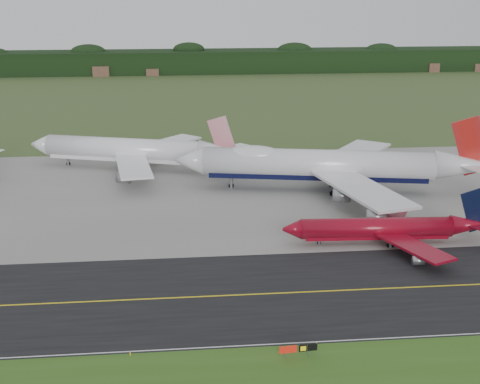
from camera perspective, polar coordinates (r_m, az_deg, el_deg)
name	(u,v)px	position (r m, az deg, el deg)	size (l,w,h in m)	color
ground	(303,281)	(112.03, 5.43, -7.60)	(600.00, 600.00, 0.00)	#3D4B23
taxiway	(308,292)	(108.48, 5.83, -8.48)	(400.00, 32.00, 0.02)	black
apron	(263,191)	(159.07, 1.96, 0.12)	(400.00, 78.00, 0.01)	gray
taxiway_centreline	(308,292)	(108.47, 5.83, -8.47)	(400.00, 0.40, 0.00)	gold
taxiway_edge_line	(330,341)	(95.10, 7.70, -12.50)	(400.00, 0.25, 0.00)	silver
horizon_treeline	(210,63)	(376.19, -2.58, 10.98)	(700.00, 25.00, 12.00)	black
jet_ba_747	(329,165)	(158.36, 7.59, 2.30)	(74.47, 60.80, 18.82)	silver
jet_red_737	(388,229)	(129.18, 12.51, -3.07)	(39.67, 32.34, 10.72)	maroon
jet_star_tail	(134,151)	(178.31, -9.02, 3.52)	(57.24, 46.68, 15.41)	white
taxiway_sign	(298,349)	(90.58, 4.98, -13.18)	(5.12, 0.61, 1.71)	slate
edge_marker_left	(130,354)	(92.15, -9.35, -13.47)	(0.16, 0.16, 0.50)	yellow
edge_marker_center	(316,344)	(93.71, 6.54, -12.78)	(0.16, 0.16, 0.50)	yellow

